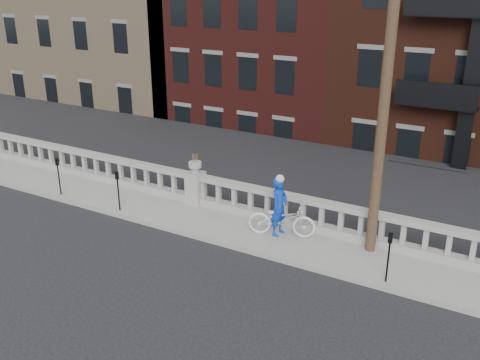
{
  "coord_description": "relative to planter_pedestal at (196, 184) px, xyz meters",
  "views": [
    {
      "loc": [
        9.68,
        -9.94,
        7.46
      ],
      "look_at": [
        2.16,
        3.2,
        1.64
      ],
      "focal_mm": 40.0,
      "sensor_mm": 36.0,
      "label": 1
    }
  ],
  "objects": [
    {
      "name": "parking_meter_c",
      "position": [
        7.05,
        -1.8,
        0.17
      ],
      "size": [
        0.1,
        0.09,
        1.36
      ],
      "color": "black",
      "rests_on": "sidewalk"
    },
    {
      "name": "ground",
      "position": [
        0.0,
        -3.95,
        -0.83
      ],
      "size": [
        120.0,
        120.0,
        0.0
      ],
      "primitive_type": "plane",
      "color": "black",
      "rests_on": "ground"
    },
    {
      "name": "parking_meter_b",
      "position": [
        -1.84,
        -1.8,
        0.17
      ],
      "size": [
        0.1,
        0.09,
        1.36
      ],
      "color": "black",
      "rests_on": "sidewalk"
    },
    {
      "name": "utility_pole",
      "position": [
        6.2,
        -0.35,
        4.41
      ],
      "size": [
        1.6,
        0.28,
        10.0
      ],
      "color": "#422D1E",
      "rests_on": "sidewalk"
    },
    {
      "name": "planter_pedestal",
      "position": [
        0.0,
        0.0,
        0.0
      ],
      "size": [
        0.55,
        0.55,
        1.76
      ],
      "color": "gray",
      "rests_on": "sidewalk"
    },
    {
      "name": "sidewalk",
      "position": [
        0.0,
        -0.95,
        -0.76
      ],
      "size": [
        32.0,
        2.2,
        0.15
      ],
      "primitive_type": "cube",
      "color": "gray",
      "rests_on": "ground"
    },
    {
      "name": "bicycle",
      "position": [
        3.61,
        -0.78,
        -0.15
      ],
      "size": [
        2.14,
        1.29,
        1.06
      ],
      "primitive_type": "imported",
      "rotation": [
        0.0,
        0.0,
        1.88
      ],
      "color": "white",
      "rests_on": "sidewalk"
    },
    {
      "name": "cyclist",
      "position": [
        3.5,
        -0.76,
        0.22
      ],
      "size": [
        0.49,
        0.69,
        1.8
      ],
      "primitive_type": "imported",
      "rotation": [
        0.0,
        0.0,
        1.48
      ],
      "color": "#0D39C4",
      "rests_on": "sidewalk"
    },
    {
      "name": "parking_meter_a",
      "position": [
        -4.59,
        -1.8,
        0.17
      ],
      "size": [
        0.1,
        0.09,
        1.36
      ],
      "color": "black",
      "rests_on": "sidewalk"
    },
    {
      "name": "lower_level",
      "position": [
        0.56,
        19.09,
        1.8
      ],
      "size": [
        80.0,
        44.0,
        20.8
      ],
      "color": "#605E59",
      "rests_on": "ground"
    },
    {
      "name": "balustrade",
      "position": [
        0.0,
        0.0,
        -0.19
      ],
      "size": [
        28.0,
        0.34,
        1.03
      ],
      "color": "gray",
      "rests_on": "sidewalk"
    }
  ]
}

